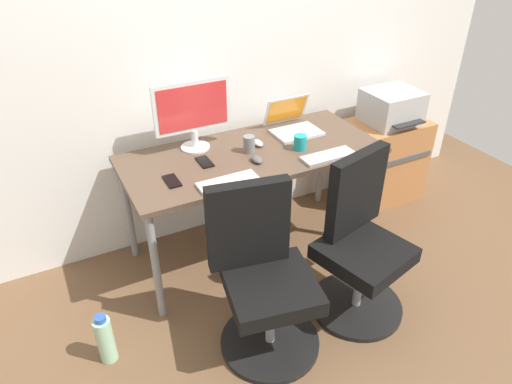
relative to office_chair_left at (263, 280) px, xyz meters
name	(u,v)px	position (x,y,z in m)	size (l,w,h in m)	color
ground_plane	(253,247)	(0.30, 0.72, -0.42)	(5.28, 5.28, 0.00)	brown
back_wall	(220,45)	(0.30, 1.15, 0.88)	(4.40, 0.04, 2.60)	white
desk	(252,162)	(0.30, 0.72, 0.26)	(1.60, 0.71, 0.75)	brown
office_chair_left	(263,280)	(0.00, 0.00, 0.00)	(0.54, 0.54, 0.94)	black
office_chair_right	(359,245)	(0.61, 0.00, 0.00)	(0.54, 0.54, 0.94)	black
side_cabinet	(383,160)	(1.53, 0.86, -0.10)	(0.60, 0.42, 0.65)	#B77542
printer	(392,107)	(1.53, 0.86, 0.35)	(0.38, 0.40, 0.24)	#B7B7B7
water_bottle_on_floor	(105,339)	(-0.79, 0.24, -0.28)	(0.09, 0.09, 0.31)	#A5D8B2
desktop_monitor	(193,110)	(0.01, 0.93, 0.58)	(0.48, 0.18, 0.43)	silver
open_laptop	(292,123)	(0.69, 0.88, 0.38)	(0.31, 0.30, 0.22)	silver
keyboard_by_monitor	(228,182)	(0.02, 0.45, 0.34)	(0.34, 0.12, 0.02)	silver
keyboard_by_laptop	(328,156)	(0.68, 0.45, 0.34)	(0.34, 0.12, 0.02)	#B7B7B7
mouse_by_monitor	(258,143)	(0.38, 0.79, 0.34)	(0.06, 0.10, 0.03)	#B7B7B7
mouse_by_laptop	(257,159)	(0.27, 0.60, 0.34)	(0.06, 0.10, 0.03)	#515156
coffee_mug	(300,142)	(0.59, 0.62, 0.37)	(0.08, 0.08, 0.09)	teal
pen_cup	(249,144)	(0.29, 0.73, 0.38)	(0.07, 0.07, 0.10)	slate
phone_near_laptop	(205,162)	(-0.01, 0.73, 0.33)	(0.07, 0.14, 0.01)	black
phone_near_monitor	(172,181)	(-0.25, 0.61, 0.33)	(0.07, 0.14, 0.01)	black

